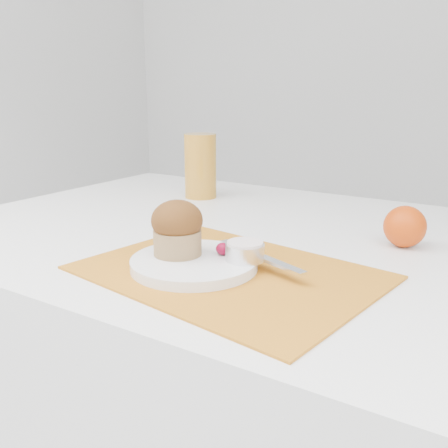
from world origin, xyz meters
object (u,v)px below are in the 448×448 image
Objects in this scene: plate at (194,263)px; muffin at (177,228)px; table at (256,415)px; juice_glass at (200,166)px; orange at (405,227)px.

plate is 2.25× the size of muffin.
table is 0.44m from plate.
table is at bearing 92.01° from plate.
juice_glass is (-0.27, 0.41, 0.06)m from plate.
juice_glass is (-0.27, 0.20, 0.45)m from table.
juice_glass reaches higher than table.
plate is 0.50m from juice_glass.
muffin is at bearing -96.32° from table.
table is 0.48m from muffin.
orange reaches higher than plate.
plate is 1.21× the size of juice_glass.
muffin reaches higher than table.
table is 0.48m from orange.
table is at bearing -36.59° from juice_glass.
orange reaches higher than table.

